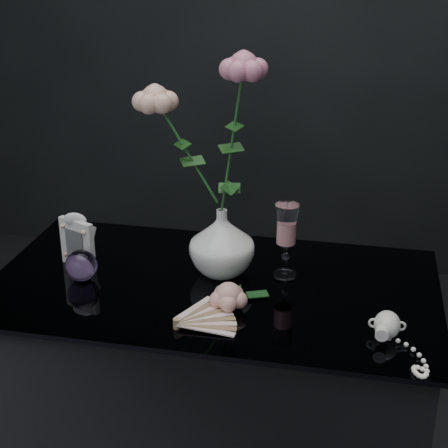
% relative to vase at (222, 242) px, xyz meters
% --- Properties ---
extents(table, '(1.05, 0.58, 0.76)m').
position_rel_vase_xyz_m(table, '(-0.01, -0.06, -0.46)').
color(table, black).
rests_on(table, ground).
extents(vase, '(0.19, 0.19, 0.16)m').
position_rel_vase_xyz_m(vase, '(0.00, 0.00, 0.00)').
color(vase, white).
rests_on(vase, table).
extents(wine_glass, '(0.07, 0.07, 0.18)m').
position_rel_vase_xyz_m(wine_glass, '(0.15, 0.01, 0.01)').
color(wine_glass, white).
rests_on(wine_glass, table).
extents(picture_frame, '(0.13, 0.12, 0.14)m').
position_rel_vase_xyz_m(picture_frame, '(-0.35, -0.04, -0.01)').
color(picture_frame, white).
rests_on(picture_frame, table).
extents(paperweight, '(0.09, 0.09, 0.08)m').
position_rel_vase_xyz_m(paperweight, '(-0.32, -0.10, -0.04)').
color(paperweight, '#A77BC8').
rests_on(paperweight, table).
extents(paper_fan, '(0.31, 0.28, 0.03)m').
position_rel_vase_xyz_m(paper_fan, '(-0.04, -0.27, -0.07)').
color(paper_fan, '#FEE7CB').
rests_on(paper_fan, table).
extents(loose_rose, '(0.16, 0.20, 0.06)m').
position_rel_vase_xyz_m(loose_rose, '(0.05, -0.17, -0.05)').
color(loose_rose, '#E3A293').
rests_on(loose_rose, table).
extents(pearl_jar, '(0.19, 0.20, 0.06)m').
position_rel_vase_xyz_m(pearl_jar, '(0.39, -0.20, -0.05)').
color(pearl_jar, white).
rests_on(pearl_jar, table).
extents(roses, '(0.28, 0.12, 0.42)m').
position_rel_vase_xyz_m(roses, '(-0.03, 0.00, 0.27)').
color(roses, '#E7AE96').
rests_on(roses, vase).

